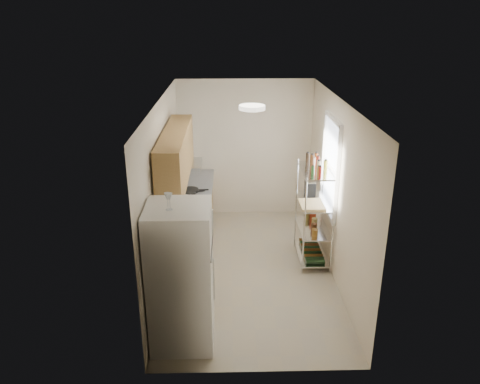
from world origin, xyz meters
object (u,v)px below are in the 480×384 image
object	(u,v)px
rice_cooker	(184,205)
cutting_board	(312,205)
frying_pan_large	(191,190)
espresso_machine	(310,188)
refrigerator	(181,277)

from	to	relation	value
rice_cooker	cutting_board	distance (m)	1.92
frying_pan_large	espresso_machine	size ratio (longest dim) A/B	1.04
rice_cooker	cutting_board	bearing A→B (deg)	-2.59
refrigerator	rice_cooker	xyz separation A→B (m)	(-0.12, 1.82, 0.14)
cutting_board	espresso_machine	distance (m)	0.41
refrigerator	espresso_machine	bearing A→B (deg)	49.31
rice_cooker	frying_pan_large	distance (m)	0.83
rice_cooker	cutting_board	size ratio (longest dim) A/B	0.61
frying_pan_large	cutting_board	bearing A→B (deg)	-29.70
cutting_board	espresso_machine	size ratio (longest dim) A/B	1.74
cutting_board	espresso_machine	world-z (taller)	espresso_machine
refrigerator	rice_cooker	world-z (taller)	refrigerator
rice_cooker	frying_pan_large	xyz separation A→B (m)	(0.04, 0.83, -0.09)
refrigerator	rice_cooker	bearing A→B (deg)	93.83
refrigerator	frying_pan_large	bearing A→B (deg)	91.75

